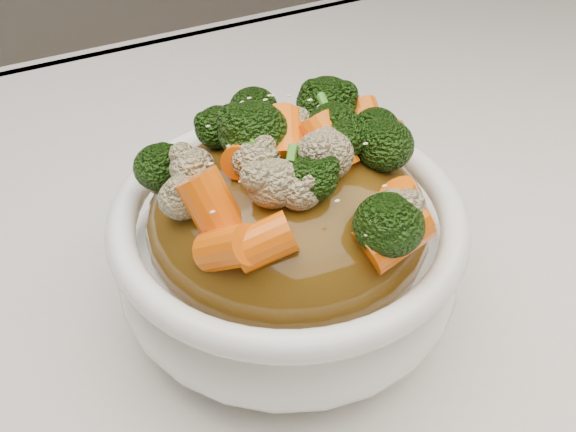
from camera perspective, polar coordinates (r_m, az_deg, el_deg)
name	(u,v)px	position (r m, az deg, el deg)	size (l,w,h in m)	color
tablecloth	(331,309)	(0.47, 3.70, -7.87)	(1.20, 0.80, 0.04)	silver
bowl	(288,254)	(0.42, 0.00, -3.26)	(0.21, 0.21, 0.08)	white
sauce_base	(288,220)	(0.40, 0.00, -0.32)	(0.17, 0.17, 0.09)	#55380E
carrots	(288,135)	(0.36, 0.00, 6.89)	(0.17, 0.17, 0.05)	#FE6808
broccoli	(288,136)	(0.36, 0.00, 6.76)	(0.17, 0.17, 0.04)	black
cauliflower	(288,139)	(0.36, 0.00, 6.51)	(0.17, 0.17, 0.03)	tan
scallions	(288,133)	(0.36, 0.00, 7.02)	(0.12, 0.12, 0.02)	#3D861F
sesame_seeds	(288,133)	(0.36, 0.00, 7.02)	(0.15, 0.15, 0.01)	beige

